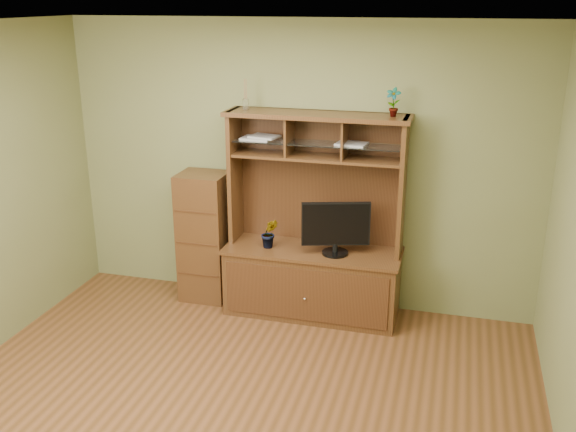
% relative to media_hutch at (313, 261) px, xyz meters
% --- Properties ---
extents(room, '(4.54, 4.04, 2.74)m').
position_rel_media_hutch_xyz_m(room, '(-0.22, -1.73, 0.83)').
color(room, '#523217').
rests_on(room, ground).
extents(media_hutch, '(1.66, 0.61, 1.90)m').
position_rel_media_hutch_xyz_m(media_hutch, '(0.00, 0.00, 0.00)').
color(media_hutch, '#422513').
rests_on(media_hutch, room).
extents(monitor, '(0.61, 0.24, 0.49)m').
position_rel_media_hutch_xyz_m(monitor, '(0.22, -0.08, 0.39)').
color(monitor, black).
rests_on(monitor, media_hutch).
extents(orchid_plant, '(0.19, 0.17, 0.28)m').
position_rel_media_hutch_xyz_m(orchid_plant, '(-0.40, -0.08, 0.27)').
color(orchid_plant, '#2A551D').
rests_on(orchid_plant, media_hutch).
extents(top_plant, '(0.15, 0.11, 0.25)m').
position_rel_media_hutch_xyz_m(top_plant, '(0.66, 0.08, 1.50)').
color(top_plant, '#2A5D20').
rests_on(top_plant, media_hutch).
extents(reed_diffuser, '(0.05, 0.05, 0.27)m').
position_rel_media_hutch_xyz_m(reed_diffuser, '(-0.66, 0.08, 1.49)').
color(reed_diffuser, silver).
rests_on(reed_diffuser, media_hutch).
extents(magazines, '(1.16, 0.24, 0.04)m').
position_rel_media_hutch_xyz_m(magazines, '(-0.25, 0.08, 1.13)').
color(magazines, '#B9B9BE').
rests_on(magazines, media_hutch).
extents(side_cabinet, '(0.46, 0.42, 1.28)m').
position_rel_media_hutch_xyz_m(side_cabinet, '(-1.10, 0.05, 0.12)').
color(side_cabinet, '#422513').
rests_on(side_cabinet, room).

